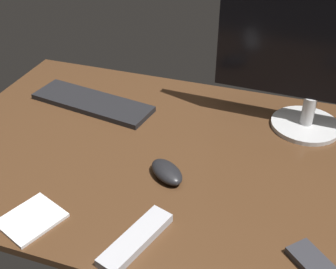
# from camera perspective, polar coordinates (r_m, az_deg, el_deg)

# --- Properties ---
(desk) EXTENTS (1.40, 0.84, 0.02)m
(desk) POSITION_cam_1_polar(r_m,az_deg,el_deg) (1.18, 2.57, -3.41)
(desk) COLOR #4C301C
(desk) RESTS_ON ground
(monitor) EXTENTS (0.56, 0.20, 0.45)m
(monitor) POSITION_cam_1_polar(r_m,az_deg,el_deg) (1.24, 19.49, 10.14)
(monitor) COLOR silver
(monitor) RESTS_ON desk
(keyboard) EXTENTS (0.41, 0.18, 0.02)m
(keyboard) POSITION_cam_1_polar(r_m,az_deg,el_deg) (1.41, -9.94, 4.16)
(keyboard) COLOR black
(keyboard) RESTS_ON desk
(computer_mouse) EXTENTS (0.12, 0.11, 0.04)m
(computer_mouse) POSITION_cam_1_polar(r_m,az_deg,el_deg) (1.09, -0.17, -4.93)
(computer_mouse) COLOR black
(computer_mouse) RESTS_ON desk
(tv_remote) EXTENTS (0.11, 0.20, 0.02)m
(tv_remote) POSITION_cam_1_polar(r_m,az_deg,el_deg) (0.95, -4.23, -13.62)
(tv_remote) COLOR #B7B7BC
(tv_remote) RESTS_ON desk
(notepad) EXTENTS (0.15, 0.16, 0.01)m
(notepad) POSITION_cam_1_polar(r_m,az_deg,el_deg) (1.04, -17.54, -10.58)
(notepad) COLOR white
(notepad) RESTS_ON desk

